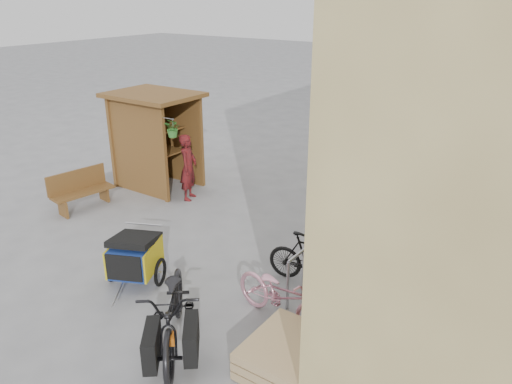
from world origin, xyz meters
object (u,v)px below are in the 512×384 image
Objects in this scene: bike_4 at (372,217)px; bike_7 at (404,190)px; cargo_bike at (174,312)px; bike_3 at (353,228)px; shopping_carts at (451,167)px; bike_0 at (282,295)px; bike_6 at (390,194)px; kiosk at (152,127)px; person_kiosk at (188,167)px; pallet_stack at (288,355)px; bike_1 at (311,260)px; bike_5 at (364,207)px; bench at (81,189)px; child_trailer at (135,255)px; bike_2 at (346,242)px.

bike_4 is 1.06× the size of bike_7.
bike_3 is (0.90, 3.91, -0.04)m from cargo_bike.
shopping_carts reaches higher than bike_0.
kiosk is at bearing 117.41° from bike_6.
person_kiosk is (-5.00, -4.13, 0.20)m from shopping_carts.
pallet_stack is 0.78× the size of bike_1.
bike_1 is 0.90× the size of bike_5.
child_trailer is at bearing -14.65° from bench.
bike_1 is (2.50, 1.63, -0.05)m from child_trailer.
person_kiosk reaches higher than bike_5.
kiosk is 1.53× the size of bike_7.
bike_3 reaches higher than bike_5.
pallet_stack is 6.94m from bench.
child_trailer is at bearing 164.39° from bike_6.
cargo_bike is 1.39× the size of person_kiosk.
shopping_carts is 2.38m from bike_6.
kiosk is 5.80m from bike_4.
pallet_stack is at bearing -30.73° from child_trailer.
bike_0 is 1.04× the size of bike_4.
bike_5 is 1.06× the size of bike_7.
kiosk reaches higher than bike_6.
bench is at bearing 83.36° from bike_1.
bike_5 is at bearing 43.98° from cargo_bike.
pallet_stack is 0.70× the size of bike_2.
shopping_carts reaches higher than bike_4.
pallet_stack is 1.65m from cargo_bike.
bike_3 is at bearing 11.64° from bike_0.
person_kiosk is at bearing 83.92° from bike_5.
kiosk is 2.08× the size of pallet_stack.
cargo_bike is at bearing -171.66° from bike_7.
cargo_bike is (5.14, -2.38, 0.12)m from bench.
child_trailer is (-3.25, 0.37, 0.30)m from pallet_stack.
bike_5 is at bearing -176.13° from bike_7.
cargo_bike is 3.59m from bike_2.
bike_4 is (2.66, 3.89, -0.06)m from child_trailer.
bike_3 is at bearing 174.96° from bike_4.
bike_2 is (0.03, 2.13, -0.02)m from bike_0.
child_trailer is at bearing 110.36° from bike_0.
bike_2 is at bearing -9.17° from kiosk.
bike_4 reaches higher than bench.
bike_3 is at bearing -4.70° from kiosk.
bike_6 reaches higher than bike_4.
bench is at bearing -138.27° from shopping_carts.
kiosk reaches higher than bench.
bike_1 is 0.95× the size of bike_7.
kiosk reaches higher than bike_3.
shopping_carts is 7.04m from bike_0.
bike_2 is (-0.56, -4.89, -0.15)m from shopping_carts.
bike_3 is (2.62, 3.04, 0.02)m from child_trailer.
shopping_carts is at bearing 51.01° from bench.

